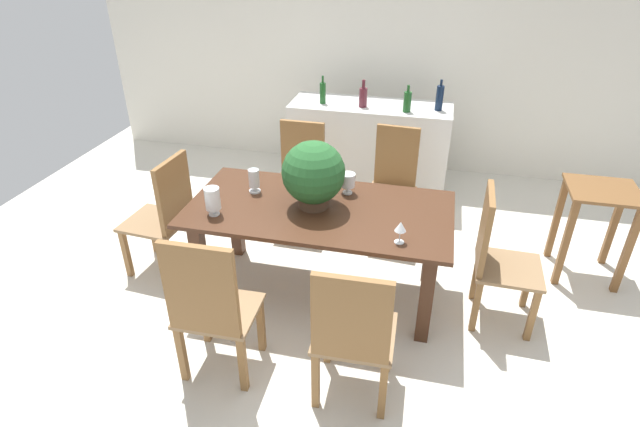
{
  "coord_description": "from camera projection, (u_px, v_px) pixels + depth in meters",
  "views": [
    {
      "loc": [
        0.74,
        -3.09,
        2.54
      ],
      "look_at": [
        -0.0,
        0.03,
        0.69
      ],
      "focal_mm": 28.39,
      "sensor_mm": 36.0,
      "label": 1
    }
  ],
  "objects": [
    {
      "name": "chair_foot_end",
      "position": [
        495.0,
        253.0,
        3.49
      ],
      "size": [
        0.46,
        0.45,
        1.01
      ],
      "rotation": [
        0.0,
        0.0,
        1.55
      ],
      "color": "brown",
      "rests_on": "ground"
    },
    {
      "name": "wine_bottle_clear",
      "position": [
        440.0,
        98.0,
        4.81
      ],
      "size": [
        0.07,
        0.07,
        0.29
      ],
      "color": "#0F1E38",
      "rests_on": "kitchen_counter"
    },
    {
      "name": "crystal_vase_right",
      "position": [
        254.0,
        179.0,
        3.8
      ],
      "size": [
        0.09,
        0.09,
        0.18
      ],
      "color": "silver",
      "rests_on": "dining_table"
    },
    {
      "name": "back_wall",
      "position": [
        375.0,
        52.0,
        5.56
      ],
      "size": [
        6.4,
        0.1,
        2.6
      ],
      "primitive_type": "cube",
      "color": "silver",
      "rests_on": "ground"
    },
    {
      "name": "chair_near_left",
      "position": [
        210.0,
        306.0,
        2.98
      ],
      "size": [
        0.48,
        0.44,
        1.06
      ],
      "rotation": [
        0.0,
        0.0,
        3.16
      ],
      "color": "brown",
      "rests_on": "ground"
    },
    {
      "name": "ground_plane",
      "position": [
        319.0,
        290.0,
        4.02
      ],
      "size": [
        7.04,
        7.04,
        0.0
      ],
      "primitive_type": "plane",
      "color": "silver"
    },
    {
      "name": "chair_near_right",
      "position": [
        353.0,
        332.0,
        2.82
      ],
      "size": [
        0.48,
        0.45,
        1.0
      ],
      "rotation": [
        0.0,
        0.0,
        3.17
      ],
      "color": "brown",
      "rests_on": "ground"
    },
    {
      "name": "chair_far_left",
      "position": [
        300.0,
        171.0,
        4.67
      ],
      "size": [
        0.45,
        0.46,
        0.99
      ],
      "rotation": [
        0.0,
        0.0,
        -0.01
      ],
      "color": "brown",
      "rests_on": "ground"
    },
    {
      "name": "flower_centerpiece",
      "position": [
        313.0,
        174.0,
        3.53
      ],
      "size": [
        0.45,
        0.45,
        0.49
      ],
      "color": "#4C3828",
      "rests_on": "dining_table"
    },
    {
      "name": "chair_far_right",
      "position": [
        393.0,
        180.0,
        4.49
      ],
      "size": [
        0.44,
        0.47,
        1.02
      ],
      "rotation": [
        0.0,
        0.0,
        -0.07
      ],
      "color": "brown",
      "rests_on": "ground"
    },
    {
      "name": "chair_head_end",
      "position": [
        166.0,
        212.0,
        3.99
      ],
      "size": [
        0.5,
        0.49,
        1.02
      ],
      "rotation": [
        0.0,
        0.0,
        -1.65
      ],
      "color": "brown",
      "rests_on": "ground"
    },
    {
      "name": "crystal_vase_center_near",
      "position": [
        348.0,
        181.0,
        3.78
      ],
      "size": [
        0.11,
        0.11,
        0.16
      ],
      "color": "silver",
      "rests_on": "dining_table"
    },
    {
      "name": "crystal_vase_left",
      "position": [
        212.0,
        199.0,
        3.49
      ],
      "size": [
        0.11,
        0.11,
        0.21
      ],
      "color": "silver",
      "rests_on": "dining_table"
    },
    {
      "name": "wine_bottle_amber",
      "position": [
        363.0,
        97.0,
        4.91
      ],
      "size": [
        0.08,
        0.08,
        0.26
      ],
      "color": "#511E28",
      "rests_on": "kitchen_counter"
    },
    {
      "name": "wine_glass",
      "position": [
        400.0,
        227.0,
        3.19
      ],
      "size": [
        0.07,
        0.07,
        0.15
      ],
      "color": "silver",
      "rests_on": "dining_table"
    },
    {
      "name": "side_table",
      "position": [
        596.0,
        215.0,
        3.95
      ],
      "size": [
        0.52,
        0.48,
        0.78
      ],
      "color": "brown",
      "rests_on": "ground"
    },
    {
      "name": "dining_table",
      "position": [
        320.0,
        222.0,
        3.71
      ],
      "size": [
        1.9,
        0.97,
        0.76
      ],
      "color": "#422616",
      "rests_on": "ground"
    },
    {
      "name": "wine_bottle_tall",
      "position": [
        407.0,
        101.0,
        4.78
      ],
      "size": [
        0.08,
        0.08,
        0.25
      ],
      "color": "#194C1E",
      "rests_on": "kitchen_counter"
    },
    {
      "name": "kitchen_counter",
      "position": [
        369.0,
        150.0,
        5.26
      ],
      "size": [
        1.6,
        0.56,
        0.97
      ],
      "primitive_type": "cube",
      "color": "silver",
      "rests_on": "ground"
    },
    {
      "name": "wine_bottle_green",
      "position": [
        323.0,
        93.0,
        5.0
      ],
      "size": [
        0.06,
        0.06,
        0.27
      ],
      "color": "#194C1E",
      "rests_on": "kitchen_counter"
    }
  ]
}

